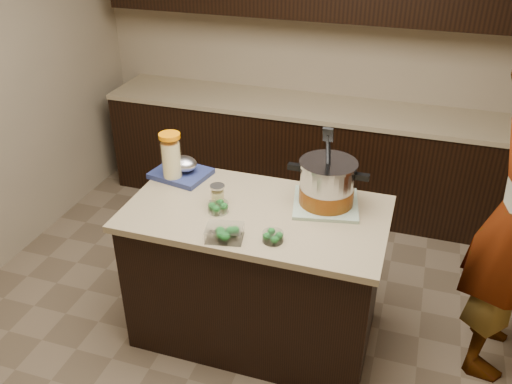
% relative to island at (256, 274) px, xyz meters
% --- Properties ---
extents(ground_plane, '(4.00, 4.00, 0.00)m').
position_rel_island_xyz_m(ground_plane, '(0.00, 0.00, -0.45)').
color(ground_plane, brown).
rests_on(ground_plane, ground).
extents(room_shell, '(4.04, 4.04, 2.72)m').
position_rel_island_xyz_m(room_shell, '(0.00, 0.00, 1.26)').
color(room_shell, tan).
rests_on(room_shell, ground).
extents(back_cabinets, '(3.60, 0.63, 2.33)m').
position_rel_island_xyz_m(back_cabinets, '(0.00, 1.74, 0.49)').
color(back_cabinets, black).
rests_on(back_cabinets, ground).
extents(island, '(1.46, 0.81, 0.90)m').
position_rel_island_xyz_m(island, '(0.00, 0.00, 0.00)').
color(island, black).
rests_on(island, ground).
extents(dish_towel, '(0.42, 0.42, 0.02)m').
position_rel_island_xyz_m(dish_towel, '(0.36, 0.18, 0.46)').
color(dish_towel, '#5A865C').
rests_on(dish_towel, island).
extents(stock_pot, '(0.45, 0.32, 0.46)m').
position_rel_island_xyz_m(stock_pot, '(0.36, 0.18, 0.57)').
color(stock_pot, '#B7B7BC').
rests_on(stock_pot, dish_towel).
extents(lemonade_pitcher, '(0.16, 0.16, 0.31)m').
position_rel_island_xyz_m(lemonade_pitcher, '(-0.59, 0.17, 0.59)').
color(lemonade_pitcher, '#F6E296').
rests_on(lemonade_pitcher, island).
extents(mason_jar, '(0.09, 0.09, 0.14)m').
position_rel_island_xyz_m(mason_jar, '(-0.22, -0.01, 0.51)').
color(mason_jar, '#F6E296').
rests_on(mason_jar, island).
extents(broccoli_tub_left, '(0.14, 0.14, 0.05)m').
position_rel_island_xyz_m(broccoli_tub_left, '(-0.20, -0.07, 0.47)').
color(broccoli_tub_left, silver).
rests_on(broccoli_tub_left, island).
extents(broccoli_tub_right, '(0.13, 0.13, 0.05)m').
position_rel_island_xyz_m(broccoli_tub_right, '(0.17, -0.25, 0.47)').
color(broccoli_tub_right, silver).
rests_on(broccoli_tub_right, island).
extents(broccoli_tub_rect, '(0.21, 0.17, 0.07)m').
position_rel_island_xyz_m(broccoli_tub_rect, '(-0.07, -0.31, 0.48)').
color(broccoli_tub_rect, silver).
rests_on(broccoli_tub_rect, island).
extents(blue_tray, '(0.38, 0.32, 0.13)m').
position_rel_island_xyz_m(blue_tray, '(-0.56, 0.25, 0.49)').
color(blue_tray, navy).
rests_on(blue_tray, island).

